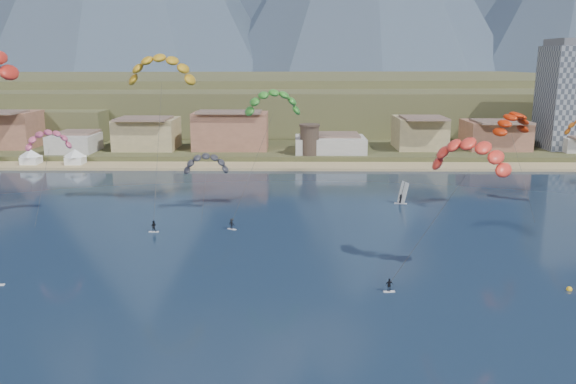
{
  "coord_description": "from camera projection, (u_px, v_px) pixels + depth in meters",
  "views": [
    {
      "loc": [
        0.97,
        -48.02,
        28.27
      ],
      "look_at": [
        0.0,
        32.0,
        10.0
      ],
      "focal_mm": 36.46,
      "sensor_mm": 36.0,
      "label": 1
    }
  ],
  "objects": [
    {
      "name": "beach_tents",
      "position": [
        7.0,
        153.0,
        156.52
      ],
      "size": [
        43.4,
        6.4,
        5.0
      ],
      "color": "white",
      "rests_on": "ground"
    },
    {
      "name": "kitesurfer_green",
      "position": [
        273.0,
        99.0,
        103.62
      ],
      "size": [
        13.12,
        13.41,
        24.55
      ],
      "color": "silver",
      "rests_on": "ground"
    },
    {
      "name": "land",
      "position": [
        294.0,
        87.0,
        599.03
      ],
      "size": [
        2200.0,
        900.0,
        4.0
      ],
      "color": "brown",
      "rests_on": "ground"
    },
    {
      "name": "ground",
      "position": [
        284.0,
        377.0,
        53.11
      ],
      "size": [
        2400.0,
        2400.0,
        0.0
      ],
      "primitive_type": "plane",
      "color": "#0D1E31",
      "rests_on": "ground"
    },
    {
      "name": "kitesurfer_yellow",
      "position": [
        161.0,
        65.0,
        105.53
      ],
      "size": [
        12.75,
        17.22,
        31.2
      ],
      "color": "silver",
      "rests_on": "ground"
    },
    {
      "name": "distant_kite_dark",
      "position": [
        206.0,
        160.0,
        108.36
      ],
      "size": [
        9.13,
        6.36,
        13.49
      ],
      "color": "#262626",
      "rests_on": "ground"
    },
    {
      "name": "town",
      "position": [
        155.0,
        130.0,
        170.74
      ],
      "size": [
        400.0,
        24.0,
        12.0
      ],
      "color": "beige",
      "rests_on": "ground"
    },
    {
      "name": "distant_kite_pink",
      "position": [
        48.0,
        136.0,
        103.59
      ],
      "size": [
        8.64,
        7.29,
        17.66
      ],
      "color": "#262626",
      "rests_on": "ground"
    },
    {
      "name": "beach",
      "position": [
        291.0,
        166.0,
        156.39
      ],
      "size": [
        2200.0,
        12.0,
        0.9
      ],
      "color": "tan",
      "rests_on": "ground"
    },
    {
      "name": "windsurfer",
      "position": [
        402.0,
        197.0,
        116.48
      ],
      "size": [
        2.59,
        2.86,
        4.44
      ],
      "color": "silver",
      "rests_on": "ground"
    },
    {
      "name": "kitesurfer_orange",
      "position": [
        470.0,
        150.0,
        76.03
      ],
      "size": [
        17.6,
        12.71,
        21.24
      ],
      "color": "silver",
      "rests_on": "ground"
    },
    {
      "name": "distant_kite_red",
      "position": [
        512.0,
        120.0,
        106.06
      ],
      "size": [
        9.49,
        8.7,
        20.45
      ],
      "color": "#262626",
      "rests_on": "ground"
    },
    {
      "name": "foothills",
      "position": [
        340.0,
        100.0,
        277.45
      ],
      "size": [
        940.0,
        210.0,
        18.0
      ],
      "color": "brown",
      "rests_on": "ground"
    },
    {
      "name": "buoy",
      "position": [
        569.0,
        289.0,
        73.07
      ],
      "size": [
        0.72,
        0.72,
        0.72
      ],
      "color": "yellow",
      "rests_on": "ground"
    },
    {
      "name": "watchtower",
      "position": [
        309.0,
        139.0,
        162.77
      ],
      "size": [
        5.82,
        5.82,
        8.6
      ],
      "color": "#47382D",
      "rests_on": "ground"
    }
  ]
}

